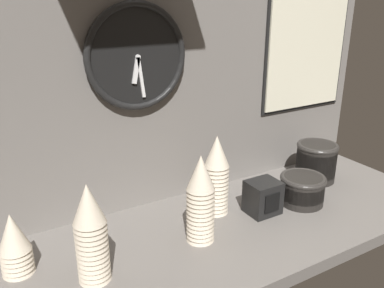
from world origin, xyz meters
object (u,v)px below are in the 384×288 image
(cup_stack_left, at_px, (91,233))
(cup_stack_center, at_px, (201,199))
(cup_stack_far_left, at_px, (14,244))
(bowl_stack_right, at_px, (302,188))
(napkin_dispenser, at_px, (263,197))
(wall_clock, at_px, (137,57))
(menu_board, at_px, (306,53))
(bowl_stack_far_right, at_px, (316,161))
(cup_stack_center_right, at_px, (216,175))

(cup_stack_left, bearing_deg, cup_stack_center, 2.72)
(cup_stack_far_left, xyz_separation_m, bowl_stack_right, (0.90, -0.09, -0.03))
(napkin_dispenser, bearing_deg, cup_stack_center, -173.13)
(wall_clock, xyz_separation_m, napkin_dispenser, (0.32, -0.23, -0.45))
(cup_stack_center, xyz_separation_m, menu_board, (0.63, 0.27, 0.33))
(bowl_stack_right, bearing_deg, cup_stack_center, -177.84)
(bowl_stack_far_right, xyz_separation_m, menu_board, (0.04, 0.14, 0.39))
(wall_clock, distance_m, menu_board, 0.70)
(cup_stack_far_left, bearing_deg, cup_stack_left, -37.58)
(cup_stack_far_left, xyz_separation_m, cup_stack_center_right, (0.61, 0.00, 0.05))
(cup_stack_center, distance_m, cup_stack_center_right, 0.17)
(wall_clock, bearing_deg, cup_stack_far_left, -160.33)
(bowl_stack_far_right, bearing_deg, cup_stack_left, -171.28)
(cup_stack_center, height_order, cup_stack_left, same)
(cup_stack_center, xyz_separation_m, cup_stack_center_right, (0.13, 0.11, 0.00))
(cup_stack_far_left, height_order, napkin_dispenser, cup_stack_far_left)
(cup_stack_far_left, height_order, cup_stack_center, cup_stack_center)
(bowl_stack_right, relative_size, menu_board, 0.35)
(bowl_stack_far_right, bearing_deg, napkin_dispenser, -164.39)
(bowl_stack_far_right, distance_m, menu_board, 0.42)
(cup_stack_center_right, bearing_deg, wall_clock, 142.75)
(bowl_stack_far_right, relative_size, napkin_dispenser, 1.41)
(cup_stack_center_right, bearing_deg, bowl_stack_right, -18.52)
(napkin_dispenser, bearing_deg, cup_stack_far_left, 173.93)
(cup_stack_far_left, distance_m, bowl_stack_right, 0.91)
(bowl_stack_far_right, bearing_deg, cup_stack_far_left, -179.19)
(cup_stack_center_right, xyz_separation_m, wall_clock, (-0.19, 0.15, 0.37))
(cup_stack_left, height_order, menu_board, menu_board)
(wall_clock, relative_size, napkin_dispenser, 2.91)
(cup_stack_center, height_order, cup_stack_center_right, same)
(bowl_stack_far_right, xyz_separation_m, bowl_stack_right, (-0.18, -0.11, -0.02))
(cup_stack_left, xyz_separation_m, bowl_stack_right, (0.74, 0.03, -0.08))
(menu_board, height_order, napkin_dispenser, menu_board)
(cup_stack_far_left, relative_size, bowl_stack_far_right, 1.10)
(cup_stack_left, height_order, bowl_stack_far_right, cup_stack_left)
(cup_stack_far_left, bearing_deg, wall_clock, 19.67)
(cup_stack_center, distance_m, bowl_stack_right, 0.42)
(cup_stack_far_left, bearing_deg, cup_stack_center, -12.80)
(cup_stack_far_left, height_order, wall_clock, wall_clock)
(cup_stack_center_right, distance_m, napkin_dispenser, 0.17)
(cup_stack_far_left, bearing_deg, cup_stack_center_right, 0.25)
(cup_stack_left, bearing_deg, cup_stack_center_right, 15.89)
(wall_clock, bearing_deg, napkin_dispenser, -35.26)
(cup_stack_center_right, bearing_deg, cup_stack_far_left, -179.75)
(cup_stack_center_right, xyz_separation_m, cup_stack_left, (-0.45, -0.13, 0.00))
(cup_stack_far_left, relative_size, napkin_dispenser, 1.55)
(cup_stack_left, bearing_deg, bowl_stack_far_right, 8.72)
(bowl_stack_right, bearing_deg, cup_stack_center_right, 161.48)
(bowl_stack_right, bearing_deg, bowl_stack_far_right, 31.62)
(bowl_stack_right, distance_m, wall_clock, 0.70)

